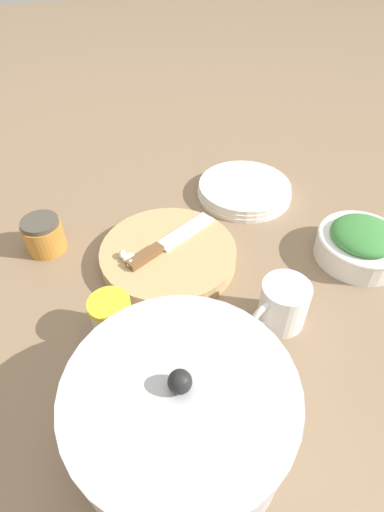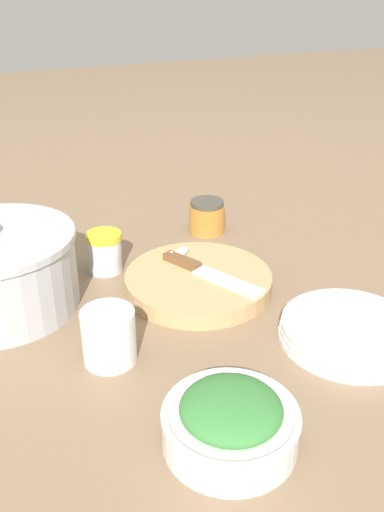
{
  "view_description": "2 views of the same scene",
  "coord_description": "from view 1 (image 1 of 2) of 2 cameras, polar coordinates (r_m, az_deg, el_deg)",
  "views": [
    {
      "loc": [
        0.18,
        0.49,
        0.55
      ],
      "look_at": [
        0.0,
        -0.0,
        0.06
      ],
      "focal_mm": 28.0,
      "sensor_mm": 36.0,
      "label": 1
    },
    {
      "loc": [
        -0.79,
        0.3,
        0.53
      ],
      "look_at": [
        0.01,
        -0.05,
        0.08
      ],
      "focal_mm": 40.0,
      "sensor_mm": 36.0,
      "label": 2
    }
  ],
  "objects": [
    {
      "name": "ground_plane",
      "position": [
        0.76,
        0.23,
        -3.32
      ],
      "size": [
        5.0,
        5.0,
        0.0
      ],
      "primitive_type": "plane",
      "color": "#7F664C"
    },
    {
      "name": "cutting_board",
      "position": [
        0.78,
        -3.39,
        0.18
      ],
      "size": [
        0.27,
        0.27,
        0.03
      ],
      "color": "tan",
      "rests_on": "ground_plane"
    },
    {
      "name": "chef_knife",
      "position": [
        0.78,
        -3.61,
        1.86
      ],
      "size": [
        0.21,
        0.12,
        0.01
      ],
      "rotation": [
        0.0,
        0.0,
        2.03
      ],
      "color": "brown",
      "rests_on": "cutting_board"
    },
    {
      "name": "garlic_cloves",
      "position": [
        0.75,
        -9.23,
        -0.26
      ],
      "size": [
        0.03,
        0.05,
        0.01
      ],
      "color": "silver",
      "rests_on": "cutting_board"
    },
    {
      "name": "herb_bowl",
      "position": [
        0.84,
        22.98,
        1.71
      ],
      "size": [
        0.17,
        0.17,
        0.08
      ],
      "color": "silver",
      "rests_on": "ground_plane"
    },
    {
      "name": "spice_jar",
      "position": [
        0.66,
        -11.39,
        -8.61
      ],
      "size": [
        0.07,
        0.07,
        0.08
      ],
      "color": "silver",
      "rests_on": "ground_plane"
    },
    {
      "name": "coffee_mug",
      "position": [
        0.68,
        12.76,
        -6.78
      ],
      "size": [
        0.11,
        0.08,
        0.08
      ],
      "color": "silver",
      "rests_on": "ground_plane"
    },
    {
      "name": "plate_stack",
      "position": [
        0.97,
        7.47,
        9.39
      ],
      "size": [
        0.22,
        0.22,
        0.03
      ],
      "color": "silver",
      "rests_on": "ground_plane"
    },
    {
      "name": "honey_jar",
      "position": [
        0.85,
        -20.44,
        2.85
      ],
      "size": [
        0.08,
        0.08,
        0.07
      ],
      "color": "#BC7A2D",
      "rests_on": "ground_plane"
    },
    {
      "name": "stock_pot",
      "position": [
        0.53,
        -1.55,
        -21.71
      ],
      "size": [
        0.28,
        0.28,
        0.16
      ],
      "color": "#B2B2B7",
      "rests_on": "ground_plane"
    }
  ]
}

